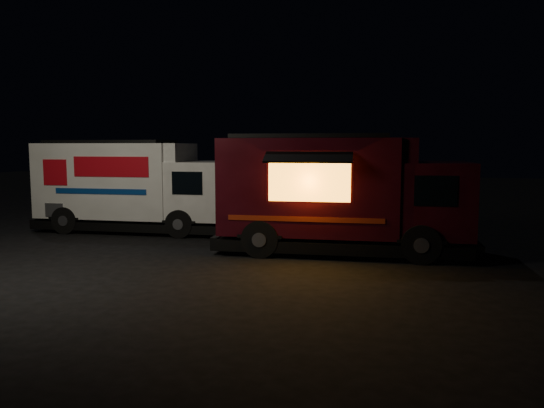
% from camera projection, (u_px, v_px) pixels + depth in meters
% --- Properties ---
extents(ground, '(80.00, 80.00, 0.00)m').
position_uv_depth(ground, '(216.00, 257.00, 14.02)').
color(ground, black).
rests_on(ground, ground).
extents(white_truck, '(7.00, 2.72, 3.12)m').
position_uv_depth(white_truck, '(137.00, 186.00, 18.19)').
color(white_truck, white).
rests_on(white_truck, ground).
extents(red_truck, '(7.12, 3.01, 3.24)m').
position_uv_depth(red_truck, '(344.00, 194.00, 14.49)').
color(red_truck, '#370A12').
rests_on(red_truck, ground).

